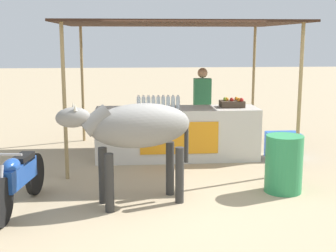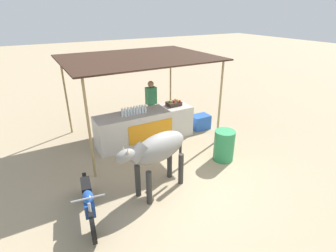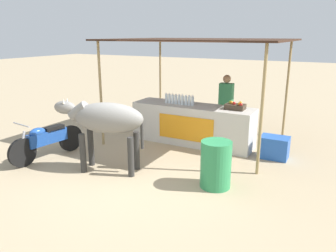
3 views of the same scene
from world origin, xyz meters
name	(u,v)px [view 2 (image 2 of 3)]	position (x,y,z in m)	size (l,w,h in m)	color
ground_plane	(184,176)	(0.00, 0.00, 0.00)	(60.00, 60.00, 0.00)	tan
stall_counter	(145,126)	(0.00, 2.20, 0.48)	(3.00, 0.82, 0.96)	beige
stall_awning	(138,60)	(0.00, 2.50, 2.42)	(4.20, 3.20, 2.52)	#382319
water_bottle_row	(134,111)	(-0.35, 2.15, 1.07)	(0.79, 0.07, 0.25)	silver
fruit_crate	(174,103)	(1.04, 2.25, 1.03)	(0.44, 0.32, 0.18)	#3F3326
vendor_behind_counter	(151,105)	(0.58, 2.95, 0.85)	(0.34, 0.22, 1.65)	#383842
cooler_box	(200,122)	(2.00, 2.10, 0.24)	(0.60, 0.44, 0.48)	blue
water_barrel	(224,146)	(1.36, 0.15, 0.42)	(0.54, 0.54, 0.85)	#2D8C51
cow	(157,150)	(-0.79, -0.17, 1.03)	(1.85, 0.89, 1.44)	gray
motorcycle_parked	(88,200)	(-2.34, -0.27, 0.43)	(0.55, 1.79, 0.90)	black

